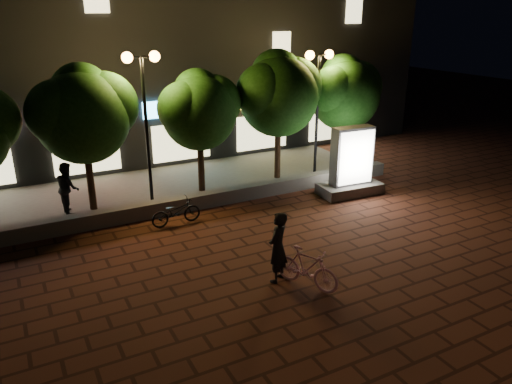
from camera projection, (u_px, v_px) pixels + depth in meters
ground at (257, 253)px, 13.99m from camera, size 80.00×80.00×0.00m
retaining_wall at (204, 200)px, 17.22m from camera, size 16.00×0.45×0.50m
sidewalk at (180, 185)px, 19.37m from camera, size 16.00×5.00×0.08m
building_block at (127, 44)px, 23.03m from camera, size 28.00×8.12×11.30m
tree_left at (83, 111)px, 15.82m from camera, size 3.60×3.00×4.89m
tree_mid at (199, 108)px, 17.64m from camera, size 3.24×2.70×4.50m
tree_right at (279, 91)px, 18.97m from camera, size 3.72×3.10×5.07m
tree_far_right at (345, 90)px, 20.43m from camera, size 3.48×2.90×4.76m
street_lamp_left at (144, 90)px, 16.25m from camera, size 1.26×0.36×5.18m
street_lamp_right at (318, 81)px, 19.35m from camera, size 1.26×0.36×4.98m
ad_kiosk at (351, 167)px, 18.20m from camera, size 2.43×1.32×2.55m
scooter_pink at (307, 268)px, 12.13m from camera, size 1.23×1.77×1.04m
rider at (278, 247)px, 12.26m from camera, size 0.82×0.76×1.87m
scooter_parked at (176, 212)px, 15.74m from camera, size 1.66×0.64×0.86m
pedestrian at (68, 188)px, 16.34m from camera, size 0.73×0.90×1.74m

